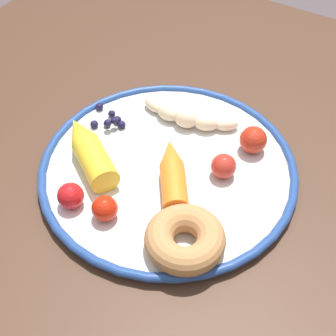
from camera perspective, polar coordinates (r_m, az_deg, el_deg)
dining_table at (r=0.77m, az=4.26°, el=-4.22°), size 1.08×0.92×0.70m
plate at (r=0.69m, az=0.00°, el=-0.16°), size 0.35×0.35×0.02m
banana at (r=0.75m, az=2.16°, el=5.74°), size 0.15×0.06×0.03m
carrot_orange at (r=0.66m, az=0.51°, el=-0.51°), size 0.09×0.12×0.03m
carrot_yellow at (r=0.69m, az=-8.82°, el=2.06°), size 0.13×0.10×0.04m
donut at (r=0.60m, az=1.90°, el=-7.91°), size 0.13×0.13×0.03m
blueberry_pile at (r=0.75m, az=-6.54°, el=5.39°), size 0.06×0.05×0.02m
tomato_near at (r=0.65m, az=-10.79°, el=-3.05°), size 0.03×0.03×0.03m
tomato_mid at (r=0.67m, az=6.19°, el=0.20°), size 0.03×0.03×0.03m
tomato_far at (r=0.71m, az=9.45°, el=3.10°), size 0.04×0.04×0.04m
tomato_extra at (r=0.63m, az=-7.05°, el=-4.50°), size 0.03×0.03×0.03m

